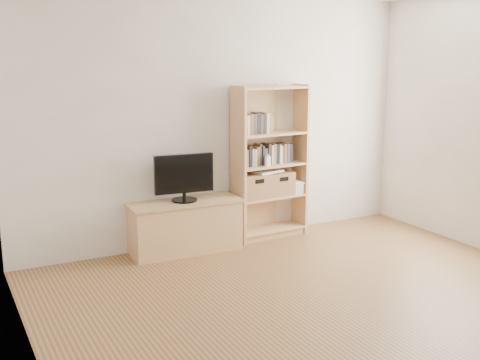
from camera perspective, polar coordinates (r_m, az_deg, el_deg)
floor at (r=4.69m, az=11.92°, el=-13.72°), size 4.50×5.00×0.01m
back_wall at (r=6.39m, az=-1.91°, el=5.60°), size 4.50×0.02×2.60m
left_wall at (r=3.34m, az=-18.40°, el=-1.02°), size 0.02×5.00×2.60m
tv_stand at (r=6.21m, az=-5.24°, el=-4.49°), size 1.13×0.45×0.51m
bookshelf at (r=6.57m, az=2.86°, el=1.70°), size 0.86×0.35×1.67m
television at (r=6.08m, az=-5.34°, el=0.19°), size 0.61×0.11×0.48m
books_row_mid at (r=6.57m, az=2.78°, el=2.47°), size 0.80×0.19×0.21m
books_row_upper at (r=6.42m, az=1.43°, el=5.31°), size 0.39×0.17×0.20m
baby_monitor at (r=6.44m, az=2.64°, el=1.78°), size 0.06×0.05×0.10m
basket_left at (r=6.50m, az=1.23°, el=-0.56°), size 0.35×0.29×0.27m
basket_right at (r=6.67m, az=3.59°, el=-0.29°), size 0.32×0.27×0.26m
laptop at (r=6.55m, az=2.51°, el=0.85°), size 0.37×0.29×0.03m
magazine_stack at (r=6.80m, az=4.87°, el=-0.68°), size 0.20×0.27×0.12m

